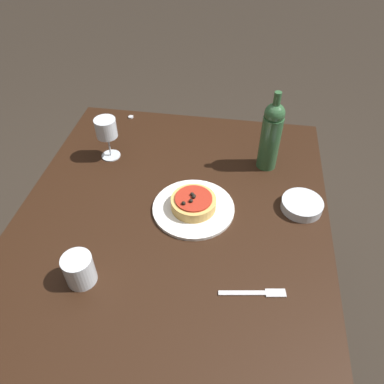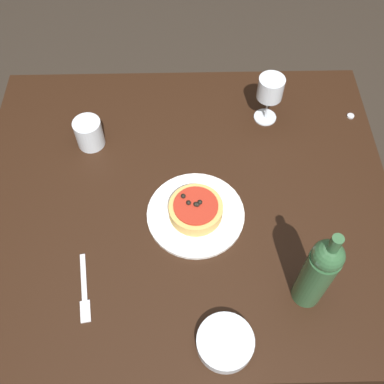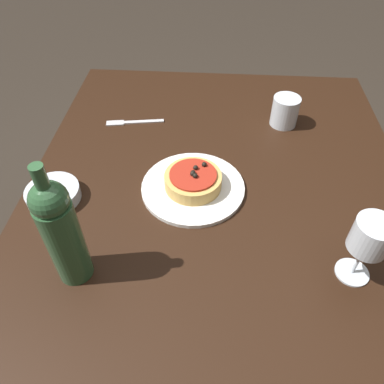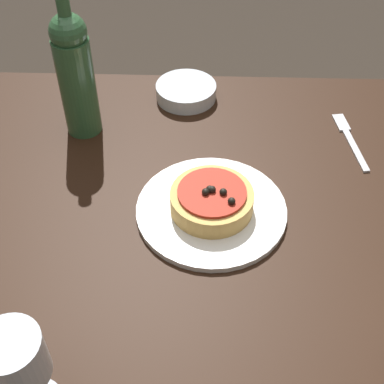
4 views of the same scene
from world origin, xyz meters
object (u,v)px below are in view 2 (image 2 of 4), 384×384
fork (84,292)px  pizza (196,209)px  water_cup (89,133)px  wine_bottle (318,272)px  wine_glass (270,90)px  side_bowl (225,342)px  dining_table (184,210)px  bottle_cap (351,116)px  dinner_plate (196,214)px

fork → pizza: bearing=118.4°
pizza → water_cup: 0.43m
wine_bottle → fork: (-0.59, 0.02, -0.14)m
pizza → wine_glass: (0.25, 0.38, 0.09)m
wine_glass → fork: 0.83m
wine_bottle → water_cup: bearing=139.5°
wine_bottle → side_bowl: bearing=-150.4°
dining_table → water_cup: (-0.30, 0.21, 0.13)m
side_bowl → fork: size_ratio=0.74×
dining_table → water_cup: size_ratio=12.87×
wine_glass → water_cup: bearing=-170.3°
side_bowl → pizza: bearing=99.6°
wine_bottle → fork: 0.60m
wine_glass → fork: (-0.55, -0.61, -0.13)m
dining_table → water_cup: bearing=144.8°
bottle_cap → dining_table: bearing=-151.8°
fork → bottle_cap: bearing=116.9°
wine_bottle → water_cup: wine_bottle is taller
dining_table → pizza: 0.14m
dinner_plate → bottle_cap: dinner_plate is taller
water_cup → wine_bottle: bearing=-40.5°
dinner_plate → wine_glass: bearing=57.0°
wine_bottle → water_cup: 0.82m
wine_glass → wine_bottle: 0.63m
dinner_plate → bottle_cap: 0.66m
pizza → bottle_cap: (0.54, 0.38, -0.03)m
dinner_plate → wine_glass: 0.47m
fork → water_cup: bearing=174.6°
dinner_plate → wine_bottle: size_ratio=0.89×
wine_glass → side_bowl: (-0.18, -0.75, -0.11)m
dining_table → pizza: bearing=-63.5°
dinner_plate → fork: dinner_plate is taller
dinner_plate → wine_bottle: (0.28, -0.25, 0.14)m
dining_table → side_bowl: bearing=-77.5°
water_cup → bottle_cap: size_ratio=4.08×
dinner_plate → wine_glass: size_ratio=1.64×
dining_table → fork: (-0.27, -0.30, 0.09)m
side_bowl → dinner_plate: bearing=99.6°
dining_table → dinner_plate: 0.12m
dining_table → fork: fork is taller
dinner_plate → side_bowl: side_bowl is taller
wine_glass → fork: bearing=-131.9°
dinner_plate → pizza: (-0.00, 0.00, 0.03)m
dinner_plate → wine_bottle: wine_bottle is taller
side_bowl → wine_bottle: bearing=29.6°
dining_table → side_bowl: side_bowl is taller
pizza → wine_bottle: (0.28, -0.25, 0.11)m
dinner_plate → water_cup: size_ratio=2.92×
wine_bottle → wine_glass: bearing=93.6°
pizza → wine_bottle: wine_bottle is taller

